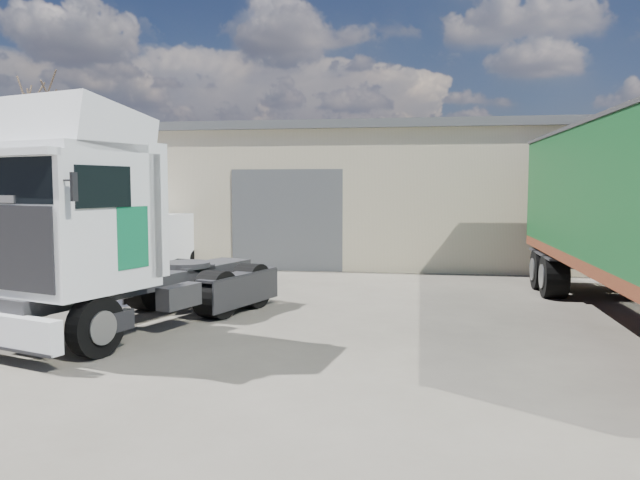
# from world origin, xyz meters

# --- Properties ---
(ground) EXTENTS (120.00, 120.00, 0.00)m
(ground) POSITION_xyz_m (0.00, 0.00, 0.00)
(ground) COLOR #282620
(ground) RESTS_ON ground
(warehouse) EXTENTS (30.60, 12.60, 5.42)m
(warehouse) POSITION_xyz_m (-6.00, 16.00, 2.66)
(warehouse) COLOR beige
(warehouse) RESTS_ON ground
(bare_tree) EXTENTS (4.00, 4.00, 9.60)m
(bare_tree) POSITION_xyz_m (-18.00, 20.00, 7.92)
(bare_tree) COLOR #382B21
(bare_tree) RESTS_ON ground
(tractor_unit) EXTENTS (4.58, 7.23, 4.63)m
(tractor_unit) POSITION_xyz_m (-3.60, -0.11, 1.95)
(tractor_unit) COLOR black
(tractor_unit) RESTS_ON ground
(panel_van) EXTENTS (3.68, 5.33, 2.02)m
(panel_van) POSITION_xyz_m (-7.08, 8.71, 1.04)
(panel_van) COLOR black
(panel_van) RESTS_ON ground
(orange_skip) EXTENTS (4.02, 3.18, 2.19)m
(orange_skip) POSITION_xyz_m (-12.44, 9.80, 0.96)
(orange_skip) COLOR #2D2D30
(orange_skip) RESTS_ON ground
(gravel_heap) EXTENTS (6.15, 5.30, 1.10)m
(gravel_heap) POSITION_xyz_m (-7.28, 4.59, 0.51)
(gravel_heap) COLOR black
(gravel_heap) RESTS_ON ground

